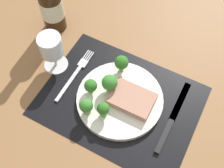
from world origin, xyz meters
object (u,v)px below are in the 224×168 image
at_px(knife, 171,122).
at_px(plate, 120,99).
at_px(steak, 132,99).
at_px(fork, 75,74).
at_px(wine_glass, 51,48).
at_px(wine_bottle, 51,4).

bearing_deg(knife, plate, -177.14).
bearing_deg(steak, fork, 177.40).
height_order(steak, fork, steak).
bearing_deg(wine_glass, fork, -4.38).
bearing_deg(plate, knife, 2.06).
relative_size(plate, steak, 2.00).
bearing_deg(wine_bottle, steak, -22.52).
distance_m(steak, fork, 0.19).
distance_m(fork, wine_bottle, 0.22).
relative_size(steak, fork, 0.61).
distance_m(steak, wine_glass, 0.26).
bearing_deg(knife, steak, -179.47).
bearing_deg(plate, wine_bottle, 154.52).
bearing_deg(knife, fork, 179.10).
relative_size(steak, wine_glass, 0.97).
xyz_separation_m(plate, fork, (-0.15, 0.01, -0.01)).
xyz_separation_m(knife, wine_bottle, (-0.45, 0.14, 0.09)).
distance_m(plate, knife, 0.15).
relative_size(knife, wine_bottle, 0.84).
height_order(steak, wine_bottle, wine_bottle).
distance_m(plate, wine_bottle, 0.35).
relative_size(fork, wine_bottle, 0.70).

